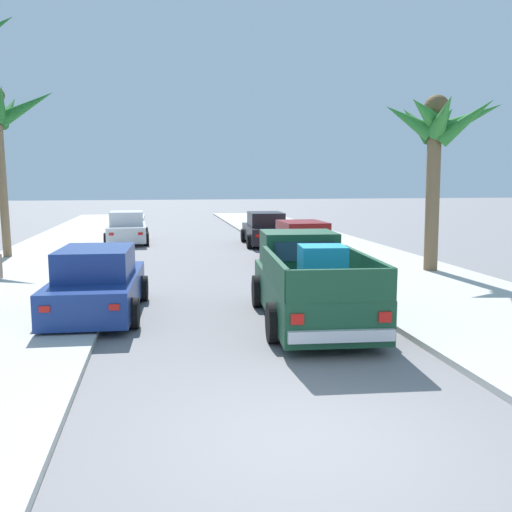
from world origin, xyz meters
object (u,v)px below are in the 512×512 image
car_right_near (127,228)px  car_right_mid (97,284)px  car_left_near (302,244)px  palm_tree_left_mid (439,131)px  pickup_truck (309,284)px  car_left_mid (265,230)px

car_right_near → car_right_mid: 14.40m
car_left_near → palm_tree_left_mid: size_ratio=0.75×
pickup_truck → palm_tree_left_mid: (5.55, 4.98, 3.75)m
pickup_truck → car_right_mid: 4.75m
car_right_mid → palm_tree_left_mid: (10.14, 3.73, 3.83)m
car_right_near → car_right_mid: bearing=-89.4°
car_left_near → pickup_truck: bearing=-103.6°
car_right_near → palm_tree_left_mid: palm_tree_left_mid is taller
palm_tree_left_mid → car_right_near: bearing=134.0°
car_right_mid → car_left_near: bearing=45.9°
car_left_mid → car_right_mid: same height
car_right_near → palm_tree_left_mid: bearing=-46.0°
pickup_truck → car_left_mid: size_ratio=1.23×
car_left_mid → palm_tree_left_mid: bearing=-66.4°
car_left_mid → palm_tree_left_mid: size_ratio=0.76×
car_left_near → car_left_mid: bearing=92.2°
palm_tree_left_mid → car_left_near: bearing=140.2°
car_right_near → car_left_mid: bearing=-16.2°
car_left_near → car_left_mid: (-0.22, 5.78, 0.00)m
pickup_truck → palm_tree_left_mid: size_ratio=0.94×
car_left_mid → car_left_near: bearing=-87.8°
pickup_truck → car_left_near: bearing=76.4°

